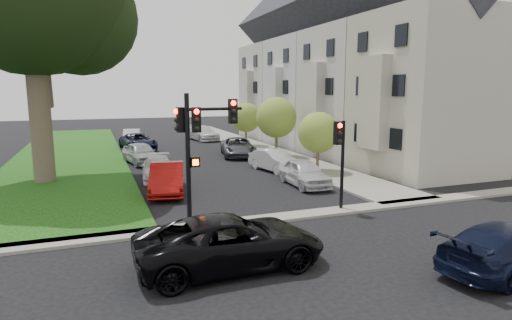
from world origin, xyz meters
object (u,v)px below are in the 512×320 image
object	(u,v)px
traffic_signal_secondary	(340,149)
car_parked_2	(238,147)
car_parked_4	(202,133)
small_tree_c	(246,117)
car_parked_8	(138,141)
traffic_signal_main	(198,136)
car_parked_0	(304,173)
car_cross_near	(231,242)
car_cross_far	(510,248)
car_parked_1	(275,161)
car_parked_5	(167,178)
small_tree_a	(318,133)
car_parked_9	(132,137)
car_parked_7	(141,153)
car_parked_6	(158,168)
small_tree_b	(276,118)

from	to	relation	value
traffic_signal_secondary	car_parked_2	size ratio (longest dim) A/B	0.74
car_parked_4	small_tree_c	bearing A→B (deg)	-78.91
car_parked_2	car_parked_8	world-z (taller)	car_parked_2
traffic_signal_secondary	car_parked_2	xyz separation A→B (m)	(0.85, 16.45, -2.02)
traffic_signal_main	car_parked_2	xyz separation A→B (m)	(7.05, 16.41, -2.81)
car_parked_0	car_cross_near	bearing A→B (deg)	-126.03
car_cross_far	car_parked_8	bearing A→B (deg)	5.78
small_tree_c	car_parked_1	size ratio (longest dim) A/B	0.96
small_tree_c	car_parked_5	world-z (taller)	small_tree_c
small_tree_c	car_cross_far	size ratio (longest dim) A/B	0.84
small_tree_c	car_parked_1	bearing A→B (deg)	-100.83
car_cross_near	car_parked_5	bearing A→B (deg)	0.66
small_tree_a	car_parked_2	world-z (taller)	small_tree_a
small_tree_a	traffic_signal_main	world-z (taller)	traffic_signal_main
car_parked_2	car_parked_9	size ratio (longest dim) A/B	1.19
car_parked_1	car_parked_8	world-z (taller)	car_parked_8
car_cross_far	car_parked_7	bearing A→B (deg)	11.45
car_parked_2	car_parked_6	bearing A→B (deg)	-125.16
small_tree_c	car_parked_0	size ratio (longest dim) A/B	0.95
car_cross_near	car_parked_6	size ratio (longest dim) A/B	1.24
car_parked_4	car_parked_5	distance (m)	23.52
car_parked_2	car_parked_6	xyz separation A→B (m)	(-7.25, -6.77, -0.07)
small_tree_b	car_parked_5	size ratio (longest dim) A/B	1.00
traffic_signal_main	car_parked_4	world-z (taller)	traffic_signal_main
car_parked_6	car_cross_near	bearing A→B (deg)	-83.49
car_cross_far	car_parked_2	distance (m)	23.72
traffic_signal_main	car_cross_near	size ratio (longest dim) A/B	0.91
car_parked_6	small_tree_c	bearing A→B (deg)	56.64
car_parked_7	car_parked_9	world-z (taller)	car_parked_7
car_parked_2	car_parked_6	distance (m)	9.92
small_tree_c	car_parked_5	distance (m)	18.69
car_parked_0	car_parked_5	distance (m)	7.44
car_parked_4	car_parked_8	size ratio (longest dim) A/B	1.02
traffic_signal_main	car_parked_8	distance (m)	23.49
car_parked_9	car_parked_5	bearing A→B (deg)	-83.32
small_tree_b	car_cross_far	size ratio (longest dim) A/B	0.96
traffic_signal_secondary	car_parked_7	xyz separation A→B (m)	(-6.78, 15.59, -2.00)
car_parked_8	car_parked_9	size ratio (longest dim) A/B	1.16
car_parked_4	car_parked_8	xyz separation A→B (m)	(-7.07, -4.93, -0.05)
car_cross_near	traffic_signal_secondary	bearing A→B (deg)	-57.65
car_parked_1	small_tree_c	bearing A→B (deg)	67.87
small_tree_c	car_parked_0	xyz separation A→B (m)	(-2.51, -16.67, -2.00)
car_cross_near	car_parked_9	distance (m)	31.35
car_cross_near	car_parked_0	bearing A→B (deg)	-38.89
car_parked_0	car_parked_1	size ratio (longest dim) A/B	1.00
car_parked_6	car_parked_4	bearing A→B (deg)	74.54
car_parked_1	car_parked_7	size ratio (longest dim) A/B	0.96
traffic_signal_secondary	car_parked_2	world-z (taller)	traffic_signal_secondary
small_tree_a	traffic_signal_main	bearing A→B (deg)	-140.26
car_parked_6	car_parked_9	bearing A→B (deg)	95.91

